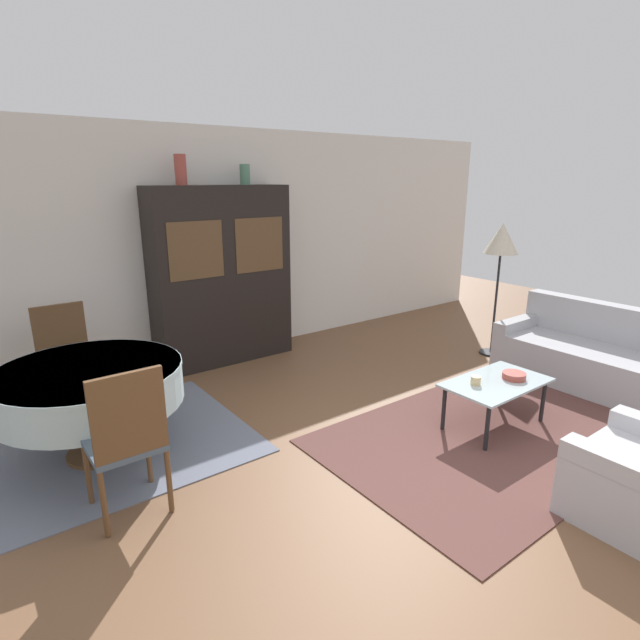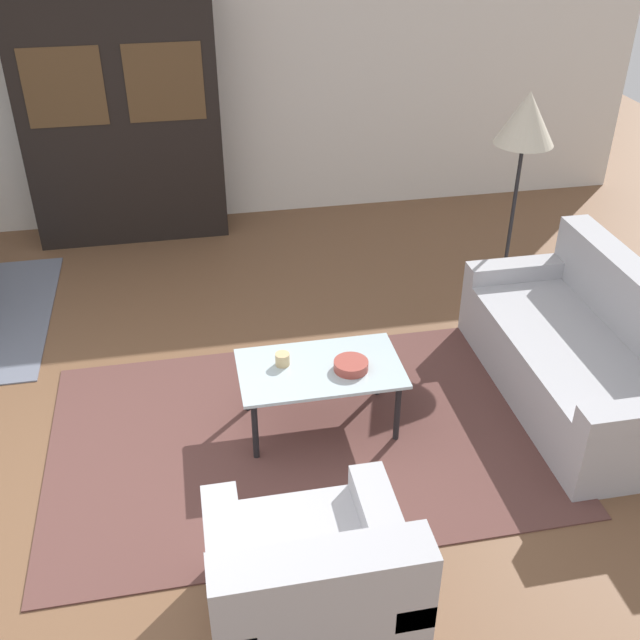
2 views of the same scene
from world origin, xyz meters
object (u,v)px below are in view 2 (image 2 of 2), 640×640
object	(u,v)px
couch	(586,355)
armchair	(311,589)
cup	(282,359)
display_cabinet	(122,121)
bowl	(351,365)
floor_lamp	(526,126)
coffee_table	(320,373)

from	to	relation	value
couch	armchair	bearing A→B (deg)	124.80
couch	cup	size ratio (longest dim) A/B	21.10
armchair	cup	size ratio (longest dim) A/B	10.07
couch	display_cabinet	size ratio (longest dim) A/B	0.86
armchair	bowl	distance (m)	1.44
couch	floor_lamp	bearing A→B (deg)	2.29
coffee_table	floor_lamp	xyz separation A→B (m)	(1.64, 1.15, 1.00)
coffee_table	display_cabinet	distance (m)	3.24
couch	display_cabinet	distance (m)	4.16
bowl	armchair	bearing A→B (deg)	-109.70
coffee_table	bowl	xyz separation A→B (m)	(0.17, -0.06, 0.07)
floor_lamp	cup	bearing A→B (deg)	-149.49
armchair	display_cabinet	world-z (taller)	display_cabinet
armchair	bowl	xyz separation A→B (m)	(0.48, 1.34, 0.16)
coffee_table	display_cabinet	world-z (taller)	display_cabinet
floor_lamp	cup	world-z (taller)	floor_lamp
cup	bowl	world-z (taller)	cup
couch	cup	world-z (taller)	couch
floor_lamp	coffee_table	bearing A→B (deg)	-144.81
couch	armchair	xyz separation A→B (m)	(-1.99, -1.39, 0.00)
bowl	cup	bearing A→B (deg)	162.06
floor_lamp	bowl	size ratio (longest dim) A/B	8.12
couch	floor_lamp	world-z (taller)	floor_lamp
floor_lamp	armchair	bearing A→B (deg)	-127.33
armchair	coffee_table	size ratio (longest dim) A/B	0.89
cup	armchair	bearing A→B (deg)	-94.00
display_cabinet	cup	world-z (taller)	display_cabinet
coffee_table	floor_lamp	bearing A→B (deg)	35.19
display_cabinet	bowl	world-z (taller)	display_cabinet
couch	floor_lamp	distance (m)	1.60
armchair	display_cabinet	bearing A→B (deg)	100.49
couch	cup	bearing A→B (deg)	87.56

